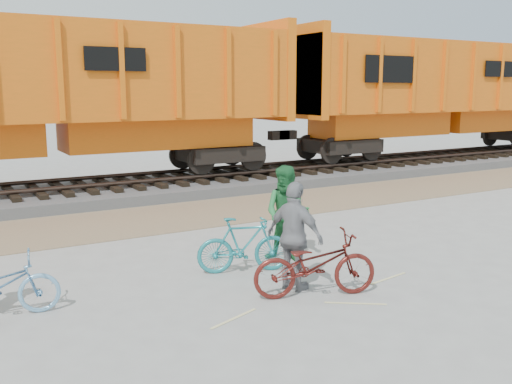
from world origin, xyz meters
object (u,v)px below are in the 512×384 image
hopper_car_center (49,92)px  person_man (287,214)px  bicycle_teal (244,245)px  person_woman (295,236)px  bicycle_maroon (315,265)px  hopper_car_right (441,91)px

hopper_car_center → person_man: 8.57m
bicycle_teal → person_woman: bearing=-147.4°
hopper_car_center → bicycle_maroon: (1.91, -9.64, -2.51)m
bicycle_teal → person_man: (1.00, 0.20, 0.39)m
person_man → bicycle_teal: bearing=-118.8°
bicycle_teal → bicycle_maroon: (0.37, -1.54, 0.01)m
bicycle_teal → bicycle_maroon: bearing=-147.2°
bicycle_teal → bicycle_maroon: bicycle_maroon is taller
person_woman → hopper_car_right: bearing=-75.9°
hopper_car_center → person_man: hopper_car_center is taller
bicycle_maroon → person_man: person_man is taller
person_man → hopper_car_center: bearing=157.7°
person_man → person_woman: 1.52m
hopper_car_right → bicycle_maroon: (-13.09, -9.64, -2.51)m
bicycle_teal → hopper_car_right: bearing=-39.7°
hopper_car_center → person_man: (2.54, -7.90, -2.13)m
hopper_car_right → person_man: size_ratio=8.02×
hopper_car_right → hopper_car_center: bearing=180.0°
bicycle_maroon → person_man: 1.89m
hopper_car_center → bicycle_maroon: 10.15m
bicycle_teal → person_woman: 1.23m
bicycle_maroon → person_woman: person_woman is taller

